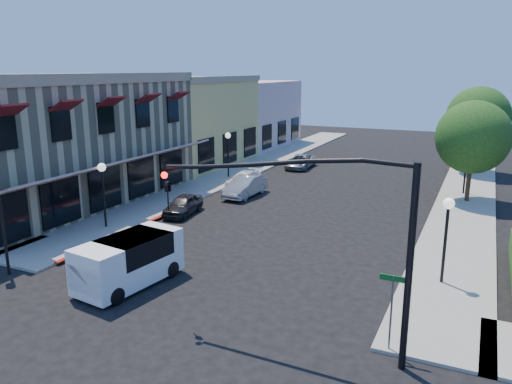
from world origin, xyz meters
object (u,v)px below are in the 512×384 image
at_px(signal_mast_arm, 334,223).
at_px(street_name_sign, 392,300).
at_px(lamppost_left_near, 103,179).
at_px(lamppost_left_far, 228,143).
at_px(street_tree_b, 478,118).
at_px(lamppost_right_far, 467,155).
at_px(lamppost_right_near, 447,219).
at_px(secondary_signal, 0,222).
at_px(street_tree_a, 473,137).
at_px(parked_car_c, 244,179).
at_px(parked_car_d, 300,162).
at_px(parked_car_a, 183,205).
at_px(white_van, 128,259).
at_px(parked_car_b, 245,186).

height_order(signal_mast_arm, street_name_sign, signal_mast_arm).
bearing_deg(lamppost_left_near, lamppost_left_far, 90.00).
relative_size(street_tree_b, lamppost_left_near, 1.97).
bearing_deg(lamppost_right_far, lamppost_right_near, -90.00).
distance_m(street_tree_b, secondary_signal, 34.97).
xyz_separation_m(signal_mast_arm, lamppost_left_near, (-14.36, 6.50, -1.35)).
distance_m(street_tree_a, lamppost_right_far, 2.49).
bearing_deg(parked_car_c, lamppost_left_near, -95.14).
xyz_separation_m(street_tree_b, lamppost_left_near, (-17.30, -24.00, -1.81)).
xyz_separation_m(lamppost_left_near, parked_car_d, (3.70, 20.21, -2.17)).
distance_m(street_tree_a, parked_car_a, 18.39).
distance_m(secondary_signal, parked_car_d, 27.05).
xyz_separation_m(signal_mast_arm, white_van, (-8.59, 1.25, -2.97)).
bearing_deg(white_van, signal_mast_arm, -8.31).
distance_m(street_tree_b, lamppost_right_near, 24.07).
height_order(secondary_signal, parked_car_a, secondary_signal).
height_order(white_van, parked_car_d, white_van).
height_order(lamppost_right_near, parked_car_c, lamppost_right_near).
relative_size(street_tree_b, parked_car_a, 2.06).
bearing_deg(parked_car_c, secondary_signal, -89.72).
bearing_deg(street_name_sign, secondary_signal, -177.07).
relative_size(street_tree_a, parked_car_a, 1.90).
bearing_deg(street_name_sign, lamppost_left_far, 128.94).
bearing_deg(lamppost_right_far, lamppost_left_far, -173.29).
relative_size(lamppost_left_near, parked_car_d, 0.87).
relative_size(lamppost_left_far, lamppost_right_far, 1.00).
distance_m(signal_mast_arm, parked_car_d, 28.97).
distance_m(lamppost_left_near, parked_car_d, 20.66).
bearing_deg(lamppost_right_near, secondary_signal, -158.22).
relative_size(street_tree_b, secondary_signal, 2.11).
relative_size(parked_car_b, parked_car_d, 1.00).
height_order(street_tree_b, lamppost_left_near, street_tree_b).
relative_size(signal_mast_arm, lamppost_left_near, 2.24).
relative_size(street_tree_a, parked_car_d, 1.59).
bearing_deg(white_van, lamppost_right_near, 25.06).
distance_m(parked_car_b, parked_car_d, 10.79).
distance_m(street_tree_a, parked_car_b, 14.78).
height_order(signal_mast_arm, parked_car_c, signal_mast_arm).
relative_size(secondary_signal, white_van, 0.73).
bearing_deg(parked_car_a, parked_car_b, 68.06).
distance_m(white_van, parked_car_a, 9.89).
height_order(signal_mast_arm, parked_car_d, signal_mast_arm).
bearing_deg(parked_car_b, lamppost_right_far, 28.71).
bearing_deg(street_tree_b, white_van, -111.51).
bearing_deg(street_name_sign, parked_car_b, 128.95).
distance_m(signal_mast_arm, secondary_signal, 13.97).
xyz_separation_m(lamppost_right_near, parked_car_a, (-14.70, 4.00, -2.15)).
xyz_separation_m(parked_car_b, parked_car_c, (-1.34, 2.59, -0.14)).
distance_m(white_van, parked_car_c, 17.59).
distance_m(street_tree_b, parked_car_c, 19.58).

